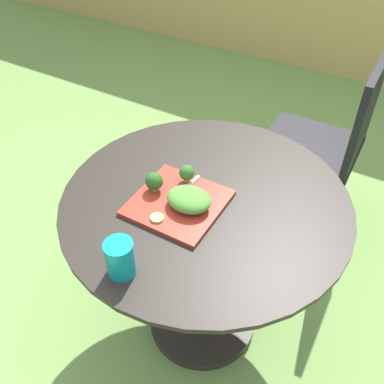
{
  "coord_description": "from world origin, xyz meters",
  "views": [
    {
      "loc": [
        0.46,
        -0.88,
        1.63
      ],
      "look_at": [
        -0.03,
        -0.03,
        0.75
      ],
      "focal_mm": 40.2,
      "sensor_mm": 36.0,
      "label": 1
    }
  ],
  "objects": [
    {
      "name": "patio_chair",
      "position": [
        0.2,
        0.82,
        0.53
      ],
      "size": [
        0.45,
        0.45,
        0.9
      ],
      "color": "black",
      "rests_on": "ground_plane"
    },
    {
      "name": "broccoli_floret_1",
      "position": [
        -0.15,
        -0.06,
        0.76
      ],
      "size": [
        0.06,
        0.06,
        0.06
      ],
      "color": "#99B770",
      "rests_on": "salad_plate"
    },
    {
      "name": "fork",
      "position": [
        -0.07,
        -0.02,
        0.73
      ],
      "size": [
        0.03,
        0.15,
        0.0
      ],
      "color": "silver",
      "rests_on": "salad_plate"
    },
    {
      "name": "lettuce_mound",
      "position": [
        -0.02,
        -0.07,
        0.75
      ],
      "size": [
        0.14,
        0.11,
        0.05
      ],
      "primitive_type": "ellipsoid",
      "color": "#519338",
      "rests_on": "salad_plate"
    },
    {
      "name": "ground_plane",
      "position": [
        0.0,
        0.0,
        0.0
      ],
      "size": [
        12.0,
        12.0,
        0.0
      ],
      "primitive_type": "plane",
      "color": "#70994C"
    },
    {
      "name": "drinking_glass",
      "position": [
        -0.05,
        -0.36,
        0.76
      ],
      "size": [
        0.08,
        0.08,
        0.11
      ],
      "color": "#0F8C93",
      "rests_on": "patio_table"
    },
    {
      "name": "broccoli_floret_0",
      "position": [
        -0.09,
        0.03,
        0.76
      ],
      "size": [
        0.05,
        0.05,
        0.06
      ],
      "color": "#99B770",
      "rests_on": "salad_plate"
    },
    {
      "name": "salad_plate",
      "position": [
        -0.06,
        -0.07,
        0.72
      ],
      "size": [
        0.27,
        0.27,
        0.01
      ],
      "primitive_type": "cube",
      "color": "#AD3323",
      "rests_on": "patio_table"
    },
    {
      "name": "cucumber_slice_0",
      "position": [
        -0.08,
        -0.16,
        0.73
      ],
      "size": [
        0.04,
        0.04,
        0.01
      ],
      "primitive_type": "cylinder",
      "color": "#8EB766",
      "rests_on": "salad_plate"
    },
    {
      "name": "patio_table",
      "position": [
        0.0,
        0.0,
        0.46
      ],
      "size": [
        0.92,
        0.92,
        0.71
      ],
      "color": "#28231E",
      "rests_on": "ground_plane"
    }
  ]
}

